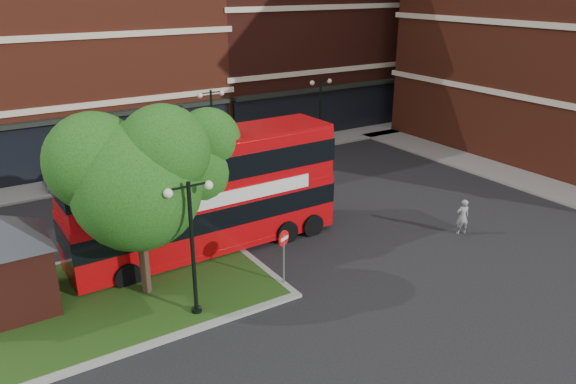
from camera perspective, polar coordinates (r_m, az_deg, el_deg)
ground at (r=22.70m, az=3.91°, el=-8.52°), size 120.00×120.00×0.00m
pavement_far at (r=36.19m, az=-11.70°, el=2.56°), size 44.00×3.00×0.12m
pavement_side at (r=35.31m, az=24.03°, el=0.69°), size 3.00×28.00×0.12m
terrace_far_right at (r=47.63m, az=0.57°, el=17.03°), size 18.00×12.00×16.00m
traffic_island at (r=22.17m, az=-18.23°, el=-10.20°), size 12.60×7.60×0.15m
kiosk at (r=21.71m, az=-27.25°, el=-5.54°), size 6.51×6.51×3.60m
tree_island_west at (r=20.17m, az=-15.58°, el=1.80°), size 5.40×4.71×7.21m
tree_island_east at (r=23.52m, az=-10.32°, el=3.49°), size 4.46×3.90×6.29m
lamp_island at (r=19.15m, az=-9.71°, el=-5.11°), size 1.72×0.36×5.00m
lamp_far_left at (r=34.38m, az=-7.69°, el=6.66°), size 1.72×0.36×5.00m
lamp_far_right at (r=38.32m, az=3.30°, el=8.27°), size 1.72×0.36×5.00m
bus at (r=23.90m, az=-8.48°, el=0.58°), size 11.76×2.87×4.47m
woman at (r=27.13m, az=17.31°, el=-2.41°), size 0.72×0.59×1.70m
car_silver at (r=34.07m, az=-20.42°, el=1.58°), size 3.91×1.65×1.32m
car_white at (r=38.82m, az=-0.85°, el=5.11°), size 3.94×1.81×1.25m
no_entry_sign at (r=21.28m, az=-0.45°, el=-5.57°), size 0.60×0.30×2.31m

